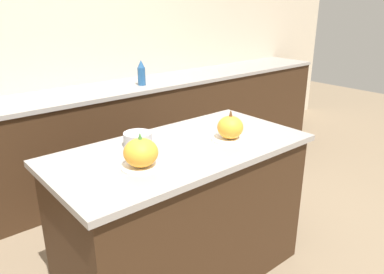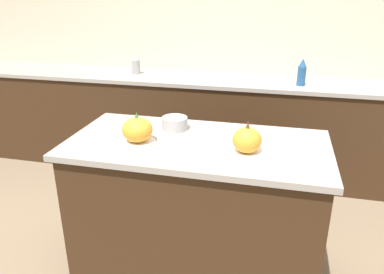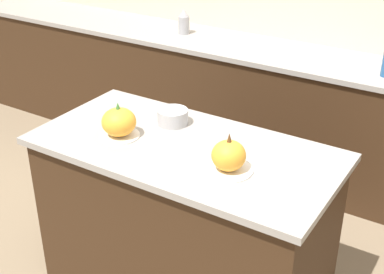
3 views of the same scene
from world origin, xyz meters
name	(u,v)px [view 2 (image 2 of 3)]	position (x,y,z in m)	size (l,w,h in m)	color
ground_plane	(196,266)	(0.00, 0.00, 0.00)	(12.00, 12.00, 0.00)	#847056
wall_back	(238,40)	(0.00, 1.77, 1.25)	(8.00, 0.06, 2.50)	beige
kitchen_island	(197,208)	(0.00, 0.00, 0.45)	(1.50, 0.75, 0.89)	#382314
back_counter	(230,127)	(0.00, 1.44, 0.47)	(6.00, 0.60, 0.94)	#382314
pumpkin_cake_left	(137,131)	(-0.33, -0.09, 0.96)	(0.20, 0.20, 0.18)	white
pumpkin_cake_right	(247,141)	(0.29, -0.09, 0.96)	(0.22, 0.22, 0.19)	white
bottle_tall	(302,72)	(0.61, 1.35, 1.05)	(0.07, 0.07, 0.23)	#235184
bottle_short	(136,64)	(-0.94, 1.46, 1.03)	(0.08, 0.08, 0.19)	#99999E
mixing_bowl	(175,123)	(-0.18, 0.17, 0.93)	(0.16, 0.16, 0.08)	#ADADB2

